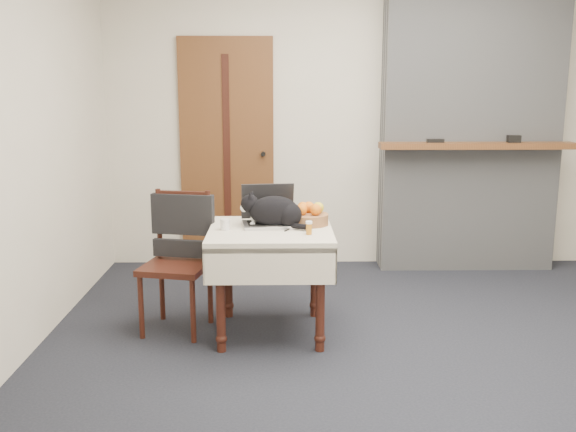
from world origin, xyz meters
name	(u,v)px	position (x,y,z in m)	size (l,w,h in m)	color
ground	(401,350)	(0.00, 0.00, 0.00)	(4.50, 4.50, 0.00)	black
room_shell	(397,58)	(0.00, 0.46, 1.76)	(4.52, 4.01, 2.61)	beige
door	(227,153)	(-1.20, 1.97, 1.00)	(0.82, 0.10, 2.00)	brown
chimney	(470,120)	(0.90, 1.85, 1.30)	(1.62, 0.48, 2.60)	gray
side_table	(271,246)	(-0.80, 0.30, 0.59)	(0.78, 0.78, 0.70)	#39120F
laptop	(269,215)	(-0.81, 0.42, 0.76)	(0.38, 0.34, 0.26)	#B7B7BC
cat	(275,212)	(-0.77, 0.34, 0.80)	(0.46, 0.26, 0.23)	black
cream_jar	(225,224)	(-1.08, 0.27, 0.73)	(0.06, 0.06, 0.07)	silver
pill_bottle	(309,228)	(-0.56, 0.13, 0.74)	(0.04, 0.04, 0.08)	#AE6815
fruit_basket	(309,216)	(-0.55, 0.42, 0.76)	(0.25, 0.25, 0.14)	#945D3B
desk_clutter	(296,225)	(-0.63, 0.38, 0.70)	(0.16, 0.02, 0.01)	black
chair	(180,241)	(-1.40, 0.44, 0.58)	(0.49, 0.48, 0.92)	#39120F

